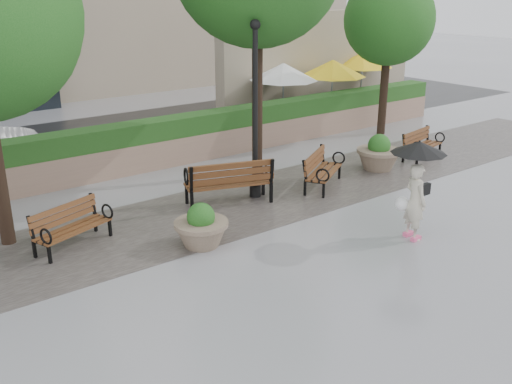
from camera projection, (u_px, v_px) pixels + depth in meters
ground at (315, 253)px, 11.06m from camera, size 100.00×100.00×0.00m
cobble_strip at (228, 208)px, 13.30m from camera, size 28.00×3.20×0.01m
hedge_wall at (147, 145)px, 16.08m from camera, size 24.00×0.80×1.35m
cafe_wall at (321, 62)px, 23.28m from camera, size 10.00×0.60×4.00m
cafe_hedge at (350, 109)px, 21.87m from camera, size 8.00×0.50×0.90m
asphalt_street at (94, 140)px, 19.30m from camera, size 40.00×7.00×0.00m
bench_1 at (73, 235)px, 11.25m from camera, size 1.68×1.12×0.85m
bench_2 at (229, 191)px, 13.50m from camera, size 2.17×1.40×1.09m
bench_3 at (323, 177)px, 14.64m from camera, size 1.78×1.44×0.91m
bench_4 at (422, 150)px, 17.09m from camera, size 1.66×0.91×0.84m
planter_left at (201, 229)px, 11.26m from camera, size 1.08×1.08×0.90m
planter_right at (378, 156)px, 16.01m from camera, size 1.22×1.22×1.02m
lamppost at (255, 123)px, 13.43m from camera, size 0.28×0.28×4.20m
tree_2 at (390, 23)px, 18.98m from camera, size 3.14×2.99×5.35m
patio_umb_white at (284, 72)px, 20.43m from camera, size 2.50×2.50×2.30m
patio_umb_yellow_a at (333, 69)px, 21.36m from camera, size 2.50×2.50×2.30m
patio_umb_yellow_b at (363, 60)px, 23.81m from camera, size 2.50×2.50×2.30m
pedestrian at (416, 181)px, 11.35m from camera, size 1.10×1.10×2.03m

